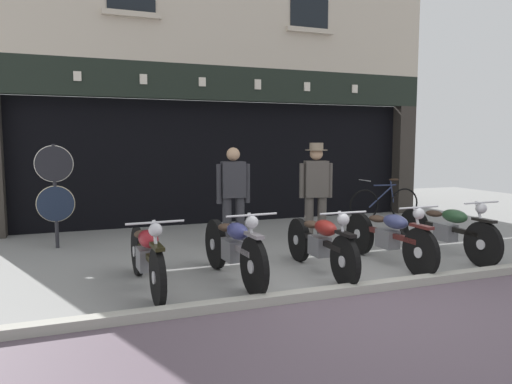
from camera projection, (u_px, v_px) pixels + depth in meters
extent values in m
cube|color=gray|center=(231.00, 226.00, 10.09)|extent=(21.45, 10.00, 0.08)
cube|color=#A3A096|center=(360.00, 291.00, 5.51)|extent=(21.45, 0.16, 0.18)
cube|color=black|center=(204.00, 159.00, 12.09)|extent=(8.69, 4.00, 2.60)
cube|color=#332D28|center=(403.00, 160.00, 11.70)|extent=(0.44, 0.36, 2.60)
cube|color=black|center=(223.00, 156.00, 10.45)|extent=(8.32, 0.03, 2.18)
cube|color=black|center=(229.00, 84.00, 9.89)|extent=(9.45, 0.24, 0.70)
cube|color=silver|center=(77.00, 76.00, 8.73)|extent=(0.14, 0.03, 0.17)
cube|color=silver|center=(143.00, 79.00, 9.15)|extent=(0.14, 0.03, 0.19)
cube|color=silver|center=(202.00, 82.00, 9.56)|extent=(0.14, 0.03, 0.18)
cube|color=silver|center=(258.00, 84.00, 9.98)|extent=(0.14, 0.03, 0.21)
cube|color=silver|center=(307.00, 87.00, 10.38)|extent=(0.14, 0.03, 0.19)
cube|color=silver|center=(355.00, 89.00, 10.81)|extent=(0.14, 0.03, 0.18)
cube|color=beige|center=(132.00, 14.00, 8.93)|extent=(1.10, 0.12, 0.10)
cube|color=beige|center=(310.00, 30.00, 10.24)|extent=(1.10, 0.12, 0.10)
cylinder|color=black|center=(158.00, 277.00, 5.02)|extent=(0.10, 0.63, 0.62)
cylinder|color=silver|center=(158.00, 277.00, 5.02)|extent=(0.11, 0.14, 0.14)
cylinder|color=black|center=(137.00, 251.00, 6.23)|extent=(0.11, 0.63, 0.62)
cylinder|color=silver|center=(137.00, 251.00, 6.23)|extent=(0.12, 0.14, 0.14)
cube|color=black|center=(146.00, 253.00, 5.61)|extent=(0.12, 1.21, 0.07)
cube|color=slate|center=(146.00, 259.00, 5.62)|extent=(0.21, 0.33, 0.26)
ellipsoid|color=maroon|center=(148.00, 239.00, 5.45)|extent=(0.24, 0.47, 0.20)
ellipsoid|color=#38281E|center=(142.00, 234.00, 5.81)|extent=(0.21, 0.31, 0.10)
cube|color=black|center=(157.00, 247.00, 4.99)|extent=(0.11, 0.36, 0.04)
sphere|color=silver|center=(155.00, 230.00, 5.02)|extent=(0.15, 0.15, 0.15)
cylinder|color=silver|center=(155.00, 222.00, 5.02)|extent=(0.62, 0.05, 0.02)
cylinder|color=silver|center=(156.00, 250.00, 5.03)|extent=(0.05, 0.25, 0.62)
cylinder|color=black|center=(254.00, 267.00, 5.35)|extent=(0.11, 0.68, 0.68)
cylinder|color=silver|center=(254.00, 267.00, 5.35)|extent=(0.11, 0.16, 0.15)
cylinder|color=black|center=(216.00, 244.00, 6.54)|extent=(0.12, 0.68, 0.68)
cylinder|color=silver|center=(216.00, 244.00, 6.54)|extent=(0.12, 0.16, 0.15)
cube|color=gray|center=(233.00, 245.00, 5.93)|extent=(0.14, 1.20, 0.07)
cube|color=slate|center=(233.00, 250.00, 5.94)|extent=(0.22, 0.33, 0.26)
ellipsoid|color=navy|center=(237.00, 231.00, 5.77)|extent=(0.25, 0.47, 0.20)
ellipsoid|color=#38281E|center=(226.00, 228.00, 6.13)|extent=(0.22, 0.31, 0.10)
cube|color=gray|center=(254.00, 235.00, 5.31)|extent=(0.12, 0.37, 0.04)
sphere|color=silver|center=(252.00, 222.00, 5.35)|extent=(0.15, 0.15, 0.15)
cylinder|color=silver|center=(252.00, 215.00, 5.35)|extent=(0.62, 0.06, 0.02)
cylinder|color=silver|center=(253.00, 241.00, 5.36)|extent=(0.05, 0.24, 0.62)
cylinder|color=black|center=(345.00, 261.00, 5.69)|extent=(0.08, 0.63, 0.63)
cylinder|color=silver|center=(345.00, 261.00, 5.69)|extent=(0.10, 0.14, 0.14)
cylinder|color=black|center=(299.00, 240.00, 6.94)|extent=(0.09, 0.63, 0.63)
cylinder|color=silver|center=(299.00, 240.00, 6.94)|extent=(0.11, 0.14, 0.14)
cube|color=black|center=(320.00, 241.00, 6.30)|extent=(0.10, 1.23, 0.07)
cube|color=slate|center=(320.00, 246.00, 6.31)|extent=(0.21, 0.32, 0.26)
ellipsoid|color=maroon|center=(326.00, 228.00, 6.13)|extent=(0.23, 0.47, 0.20)
ellipsoid|color=#38281E|center=(312.00, 224.00, 6.51)|extent=(0.21, 0.30, 0.10)
cube|color=black|center=(345.00, 234.00, 5.65)|extent=(0.11, 0.36, 0.04)
sphere|color=silver|center=(343.00, 219.00, 5.69)|extent=(0.15, 0.15, 0.15)
cylinder|color=silver|center=(343.00, 213.00, 5.68)|extent=(0.62, 0.04, 0.02)
cylinder|color=silver|center=(344.00, 237.00, 5.69)|extent=(0.04, 0.27, 0.61)
cylinder|color=black|center=(421.00, 252.00, 6.13)|extent=(0.08, 0.64, 0.64)
cylinder|color=silver|center=(421.00, 252.00, 6.13)|extent=(0.10, 0.14, 0.14)
cylinder|color=black|center=(360.00, 234.00, 7.39)|extent=(0.09, 0.64, 0.64)
cylinder|color=silver|center=(360.00, 234.00, 7.39)|extent=(0.11, 0.14, 0.14)
cube|color=#51201D|center=(388.00, 234.00, 6.74)|extent=(0.10, 1.26, 0.07)
cube|color=slate|center=(387.00, 239.00, 6.75)|extent=(0.21, 0.32, 0.26)
ellipsoid|color=navy|center=(395.00, 222.00, 6.57)|extent=(0.23, 0.46, 0.20)
ellipsoid|color=#38281E|center=(377.00, 219.00, 6.95)|extent=(0.21, 0.30, 0.10)
cube|color=#51201D|center=(422.00, 226.00, 6.09)|extent=(0.11, 0.36, 0.04)
sphere|color=silver|center=(419.00, 213.00, 6.13)|extent=(0.15, 0.15, 0.15)
cylinder|color=silver|center=(419.00, 207.00, 6.12)|extent=(0.62, 0.04, 0.02)
cylinder|color=silver|center=(419.00, 230.00, 6.13)|extent=(0.04, 0.26, 0.61)
cylinder|color=black|center=(483.00, 244.00, 6.60)|extent=(0.08, 0.64, 0.64)
cylinder|color=silver|center=(483.00, 244.00, 6.60)|extent=(0.10, 0.14, 0.14)
cylinder|color=black|center=(414.00, 228.00, 7.91)|extent=(0.09, 0.64, 0.64)
cylinder|color=silver|center=(414.00, 228.00, 7.91)|extent=(0.11, 0.14, 0.14)
cube|color=black|center=(446.00, 227.00, 7.24)|extent=(0.10, 1.30, 0.07)
cube|color=slate|center=(445.00, 232.00, 7.25)|extent=(0.21, 0.32, 0.26)
ellipsoid|color=#26492C|center=(455.00, 216.00, 7.06)|extent=(0.23, 0.46, 0.20)
ellipsoid|color=#38281E|center=(434.00, 214.00, 7.46)|extent=(0.21, 0.30, 0.10)
cube|color=black|center=(484.00, 220.00, 6.56)|extent=(0.11, 0.36, 0.04)
sphere|color=silver|center=(481.00, 208.00, 6.60)|extent=(0.15, 0.15, 0.15)
cylinder|color=silver|center=(481.00, 203.00, 6.60)|extent=(0.62, 0.04, 0.02)
cylinder|color=silver|center=(482.00, 223.00, 6.61)|extent=(0.04, 0.27, 0.61)
cylinder|color=#2D2D33|center=(240.00, 222.00, 7.83)|extent=(0.15, 0.15, 0.86)
cylinder|color=#2D2D33|center=(227.00, 222.00, 7.77)|extent=(0.15, 0.15, 0.86)
cube|color=#2D2D33|center=(233.00, 180.00, 7.72)|extent=(0.40, 0.25, 0.59)
cube|color=white|center=(232.00, 175.00, 7.83)|extent=(0.14, 0.03, 0.33)
cube|color=black|center=(232.00, 175.00, 7.84)|extent=(0.05, 0.02, 0.31)
cylinder|color=#2D2D33|center=(247.00, 183.00, 7.79)|extent=(0.09, 0.09, 0.64)
cylinder|color=#2D2D33|center=(219.00, 184.00, 7.67)|extent=(0.09, 0.09, 0.64)
sphere|color=tan|center=(233.00, 154.00, 7.68)|extent=(0.22, 0.22, 0.22)
cylinder|color=#47423D|center=(322.00, 221.00, 7.92)|extent=(0.15, 0.15, 0.85)
cylinder|color=#47423D|center=(309.00, 221.00, 7.89)|extent=(0.15, 0.15, 0.85)
cube|color=#47423D|center=(316.00, 179.00, 7.83)|extent=(0.42, 0.30, 0.60)
cube|color=white|center=(314.00, 174.00, 7.94)|extent=(0.14, 0.05, 0.34)
cube|color=brown|center=(314.00, 175.00, 7.95)|extent=(0.05, 0.02, 0.31)
cylinder|color=#47423D|center=(330.00, 180.00, 7.87)|extent=(0.09, 0.09, 0.57)
cylinder|color=#47423D|center=(302.00, 181.00, 7.80)|extent=(0.09, 0.09, 0.57)
sphere|color=tan|center=(316.00, 154.00, 7.79)|extent=(0.22, 0.22, 0.22)
cylinder|color=#7F705B|center=(316.00, 150.00, 7.78)|extent=(0.37, 0.37, 0.01)
cylinder|color=#7F705B|center=(316.00, 146.00, 7.78)|extent=(0.23, 0.23, 0.12)
cylinder|color=#232328|center=(55.00, 197.00, 7.73)|extent=(0.06, 0.06, 1.71)
cylinder|color=black|center=(54.00, 164.00, 7.66)|extent=(0.57, 0.03, 0.57)
torus|color=silver|center=(54.00, 164.00, 7.67)|extent=(0.60, 0.04, 0.60)
cylinder|color=#192338|center=(56.00, 204.00, 7.73)|extent=(0.57, 0.03, 0.57)
torus|color=beige|center=(56.00, 204.00, 7.74)|extent=(0.60, 0.04, 0.60)
cube|color=beige|center=(288.00, 145.00, 10.81)|extent=(0.67, 0.02, 1.05)
cube|color=#232328|center=(288.00, 126.00, 10.75)|extent=(0.67, 0.01, 0.20)
cube|color=silver|center=(335.00, 143.00, 11.23)|extent=(0.84, 0.02, 1.01)
cube|color=#232328|center=(335.00, 126.00, 11.18)|extent=(0.84, 0.01, 0.20)
torus|color=black|center=(364.00, 206.00, 10.51)|extent=(0.72, 0.08, 0.72)
torus|color=black|center=(404.00, 204.00, 10.81)|extent=(0.72, 0.08, 0.72)
cylinder|color=navy|center=(381.00, 197.00, 10.61)|extent=(0.58, 0.07, 0.48)
cylinder|color=navy|center=(385.00, 185.00, 10.61)|extent=(0.57, 0.07, 0.03)
cylinder|color=navy|center=(392.00, 191.00, 10.68)|extent=(0.12, 0.04, 0.52)
ellipsoid|color=#332319|center=(394.00, 180.00, 10.67)|extent=(0.25, 0.14, 0.06)
cylinder|color=silver|center=(365.00, 180.00, 10.45)|extent=(0.05, 0.50, 0.02)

